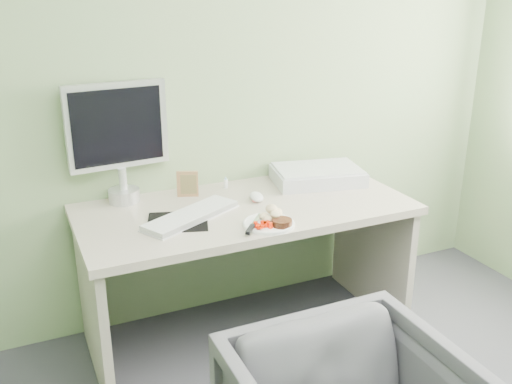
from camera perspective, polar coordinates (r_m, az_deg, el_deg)
name	(u,v)px	position (r m, az deg, el deg)	size (l,w,h in m)	color
wall_back	(215,66)	(2.94, -4.08, 12.44)	(3.50, 3.50, 0.00)	gray
desk	(246,240)	(2.83, -1.03, -4.83)	(1.60, 0.75, 0.73)	#AB9F8F
plate	(269,224)	(2.54, 1.27, -3.20)	(0.23, 0.23, 0.01)	white
steak	(282,222)	(2.50, 2.60, -3.06)	(0.09, 0.09, 0.03)	black
potato_pile	(273,213)	(2.57, 1.75, -2.09)	(0.10, 0.08, 0.06)	tan
carrot_heap	(263,224)	(2.47, 0.74, -3.18)	(0.06, 0.05, 0.04)	#FA2605
steak_knife	(252,226)	(2.47, -0.36, -3.43)	(0.16, 0.19, 0.02)	silver
mousepad	(178,222)	(2.59, -7.84, -2.95)	(0.27, 0.24, 0.00)	black
keyboard	(191,215)	(2.62, -6.49, -2.30)	(0.49, 0.15, 0.02)	white
computer_mouse	(257,197)	(2.81, 0.05, -0.49)	(0.06, 0.11, 0.04)	white
photo_frame	(188,184)	(2.87, -6.86, 0.81)	(0.11, 0.01, 0.13)	#A27B4B
eyedrop_bottle	(226,183)	(2.99, -3.05, 0.93)	(0.02, 0.02, 0.06)	white
scanner	(317,176)	(3.09, 6.15, 1.63)	(0.47, 0.31, 0.07)	silver
monitor	(118,136)	(2.80, -13.61, 5.47)	(0.49, 0.15, 0.58)	silver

